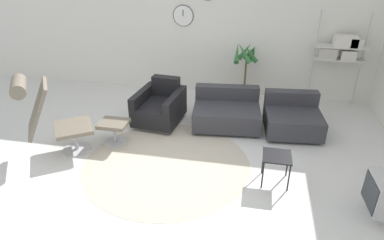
{
  "coord_description": "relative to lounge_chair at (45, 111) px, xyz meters",
  "views": [
    {
      "loc": [
        1.14,
        -4.11,
        2.87
      ],
      "look_at": [
        0.27,
        0.32,
        0.55
      ],
      "focal_mm": 32.0,
      "sensor_mm": 36.0,
      "label": 1
    }
  ],
  "objects": [
    {
      "name": "side_table",
      "position": [
        3.3,
        -0.04,
        -0.38
      ],
      "size": [
        0.37,
        0.37,
        0.42
      ],
      "color": "black",
      "rests_on": "ground_plane"
    },
    {
      "name": "shelf_unit",
      "position": [
        4.45,
        2.71,
        0.4
      ],
      "size": [
        0.93,
        0.28,
        1.82
      ],
      "color": "#BCBCC1",
      "rests_on": "ground_plane"
    },
    {
      "name": "round_rug",
      "position": [
        1.76,
        0.09,
        -0.74
      ],
      "size": [
        2.45,
        2.45,
        0.01
      ],
      "color": "#BCB29E",
      "rests_on": "ground_plane"
    },
    {
      "name": "couch_second",
      "position": [
        3.6,
        1.46,
        -0.51
      ],
      "size": [
        0.99,
        0.97,
        0.62
      ],
      "rotation": [
        0.0,
        0.0,
        3.24
      ],
      "color": "black",
      "rests_on": "ground_plane"
    },
    {
      "name": "armchair_red",
      "position": [
        1.3,
        1.38,
        -0.47
      ],
      "size": [
        0.83,
        0.98,
        0.74
      ],
      "rotation": [
        0.0,
        0.0,
        3.03
      ],
      "color": "silver",
      "rests_on": "ground_plane"
    },
    {
      "name": "potted_plant",
      "position": [
        2.72,
        2.61,
        -0.15
      ],
      "size": [
        0.49,
        0.46,
        1.23
      ],
      "color": "brown",
      "rests_on": "ground_plane"
    },
    {
      "name": "wall_back",
      "position": [
        1.79,
        3.01,
        0.66
      ],
      "size": [
        12.0,
        0.09,
        2.8
      ],
      "color": "silver",
      "rests_on": "ground_plane"
    },
    {
      "name": "ottoman",
      "position": [
        0.78,
        0.52,
        -0.47
      ],
      "size": [
        0.45,
        0.38,
        0.37
      ],
      "color": "#BCBCC1",
      "rests_on": "ground_plane"
    },
    {
      "name": "lounge_chair",
      "position": [
        0.0,
        0.0,
        0.0
      ],
      "size": [
        1.11,
        0.99,
        1.26
      ],
      "rotation": [
        0.0,
        0.0,
        -0.99
      ],
      "color": "#BCBCC1",
      "rests_on": "ground_plane"
    },
    {
      "name": "ground_plane",
      "position": [
        1.79,
        0.17,
        -0.75
      ],
      "size": [
        12.0,
        12.0,
        0.0
      ],
      "primitive_type": "plane",
      "color": "silver"
    },
    {
      "name": "couch_low",
      "position": [
        2.48,
        1.48,
        -0.51
      ],
      "size": [
        1.22,
        0.99,
        0.62
      ],
      "rotation": [
        0.0,
        0.0,
        3.24
      ],
      "color": "black",
      "rests_on": "ground_plane"
    }
  ]
}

